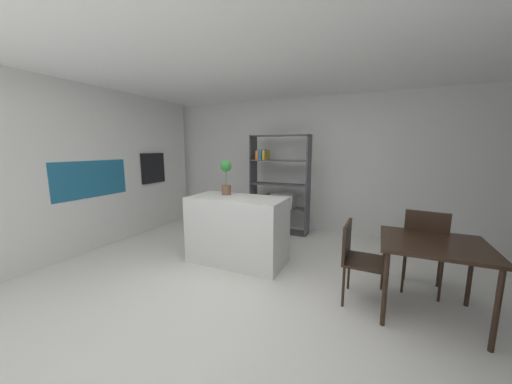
% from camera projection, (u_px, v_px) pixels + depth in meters
% --- Properties ---
extents(ground_plane, '(9.41, 9.41, 0.00)m').
position_uv_depth(ground_plane, '(237.00, 291.00, 3.10)').
color(ground_plane, silver).
extents(ceiling_slab, '(6.84, 5.57, 0.06)m').
position_uv_depth(ceiling_slab, '(234.00, 48.00, 2.68)').
color(ceiling_slab, white).
rests_on(ceiling_slab, ground_plane).
extents(back_partition, '(6.84, 0.06, 2.57)m').
position_uv_depth(back_partition, '(302.00, 165.00, 5.37)').
color(back_partition, silver).
rests_on(back_partition, ground_plane).
extents(tall_cabinet_run_left, '(0.66, 5.02, 2.57)m').
position_uv_depth(tall_cabinet_run_left, '(61.00, 170.00, 4.13)').
color(tall_cabinet_run_left, silver).
rests_on(tall_cabinet_run_left, ground_plane).
extents(cabinet_niche_splashback, '(0.01, 1.21, 0.57)m').
position_uv_depth(cabinet_niche_splashback, '(91.00, 179.00, 4.23)').
color(cabinet_niche_splashback, '#1E6084').
rests_on(cabinet_niche_splashback, ground_plane).
extents(built_in_oven, '(0.06, 0.57, 0.59)m').
position_uv_depth(built_in_oven, '(153.00, 168.00, 5.35)').
color(built_in_oven, black).
rests_on(built_in_oven, ground_plane).
extents(kitchen_island, '(1.35, 0.67, 0.94)m').
position_uv_depth(kitchen_island, '(237.00, 230.00, 3.85)').
color(kitchen_island, silver).
rests_on(kitchen_island, ground_plane).
extents(potted_plant_on_island, '(0.17, 0.17, 0.50)m').
position_uv_depth(potted_plant_on_island, '(226.00, 175.00, 3.94)').
color(potted_plant_on_island, brown).
rests_on(potted_plant_on_island, kitchen_island).
extents(open_bookshelf, '(1.13, 0.33, 1.86)m').
position_uv_depth(open_bookshelf, '(278.00, 188.00, 5.21)').
color(open_bookshelf, '#4C4C51').
rests_on(open_bookshelf, ground_plane).
extents(dining_table, '(0.92, 0.82, 0.74)m').
position_uv_depth(dining_table, '(433.00, 251.00, 2.56)').
color(dining_table, black).
rests_on(dining_table, ground_plane).
extents(dining_chair_far, '(0.46, 0.47, 0.97)m').
position_uv_depth(dining_chair_far, '(424.00, 245.00, 2.96)').
color(dining_chair_far, black).
rests_on(dining_chair_far, ground_plane).
extents(dining_chair_island_side, '(0.45, 0.47, 0.84)m').
position_uv_depth(dining_chair_island_side, '(357.00, 254.00, 2.85)').
color(dining_chair_island_side, black).
rests_on(dining_chair_island_side, ground_plane).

